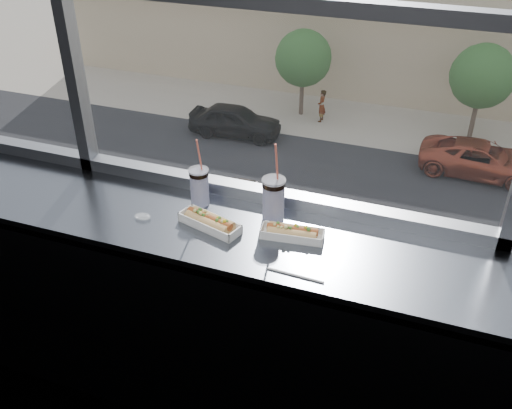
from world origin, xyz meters
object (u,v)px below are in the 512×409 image
(hotdog_tray_right, at_px, (292,232))
(car_far_b, at_px, (483,154))
(wrapper, at_px, (143,216))
(hotdog_tray_left, at_px, (210,222))
(tree_center, at_px, (483,76))
(soda_cup_right, at_px, (273,197))
(car_near_c, at_px, (364,229))
(tree_left, at_px, (303,58))
(soda_cup_left, at_px, (199,185))
(car_far_a, at_px, (235,116))
(car_near_b, at_px, (251,204))
(car_near_a, at_px, (74,173))
(loose_straw, at_px, (295,275))
(pedestrian_a, at_px, (322,103))

(hotdog_tray_right, xyz_separation_m, car_far_b, (2.36, 24.25, -11.01))
(hotdog_tray_right, distance_m, wrapper, 0.67)
(hotdog_tray_left, relative_size, tree_center, 0.06)
(hotdog_tray_left, height_order, tree_center, hotdog_tray_left)
(soda_cup_right, bearing_deg, wrapper, -160.21)
(car_far_b, distance_m, car_near_c, 8.98)
(tree_left, bearing_deg, car_near_c, -63.64)
(soda_cup_left, xyz_separation_m, tree_left, (-7.20, 28.13, -8.83))
(hotdog_tray_left, bearing_deg, car_far_a, 128.30)
(hotdog_tray_right, xyz_separation_m, tree_left, (-7.68, 28.25, -8.76))
(car_near_b, bearing_deg, soda_cup_left, -160.95)
(car_near_b, relative_size, car_near_a, 1.25)
(hotdog_tray_left, height_order, car_near_a, hotdog_tray_left)
(loose_straw, bearing_deg, car_near_c, 98.65)
(soda_cup_right, bearing_deg, hotdog_tray_right, -41.41)
(car_far_a, xyz_separation_m, car_near_c, (8.48, -8.00, -0.10))
(wrapper, height_order, car_far_b, wrapper)
(hotdog_tray_left, height_order, car_far_a, hotdog_tray_left)
(soda_cup_right, height_order, wrapper, soda_cup_right)
(hotdog_tray_right, distance_m, car_near_a, 24.64)
(tree_center, bearing_deg, car_far_b, -81.73)
(loose_straw, relative_size, car_near_c, 0.04)
(soda_cup_left, height_order, car_far_a, soda_cup_left)
(tree_left, height_order, tree_center, tree_center)
(hotdog_tray_right, relative_size, car_near_b, 0.04)
(car_far_b, bearing_deg, soda_cup_left, 175.77)
(wrapper, xyz_separation_m, car_near_c, (-1.07, 16.33, -11.02))
(hotdog_tray_right, xyz_separation_m, car_near_c, (-1.73, 16.25, -11.04))
(car_far_b, distance_m, car_near_a, 18.93)
(hotdog_tray_right, distance_m, soda_cup_left, 0.50)
(soda_cup_left, relative_size, tree_center, 0.07)
(hotdog_tray_right, height_order, tree_center, hotdog_tray_right)
(hotdog_tray_left, height_order, car_far_b, hotdog_tray_left)
(car_far_a, height_order, tree_left, tree_left)
(hotdog_tray_right, bearing_deg, wrapper, -179.21)
(car_near_c, xyz_separation_m, pedestrian_a, (-4.59, 11.41, 0.06))
(hotdog_tray_right, relative_size, car_near_a, 0.05)
(car_far_a, relative_size, car_near_a, 1.22)
(hotdog_tray_left, relative_size, car_near_a, 0.05)
(car_near_b, bearing_deg, car_far_b, -48.14)
(tree_center, bearing_deg, tree_left, 180.00)
(hotdog_tray_right, distance_m, pedestrian_a, 30.42)
(car_near_c, bearing_deg, pedestrian_a, 25.88)
(car_near_b, relative_size, car_near_c, 1.12)
(wrapper, xyz_separation_m, tree_left, (-7.01, 28.33, -8.74))
(car_near_a, height_order, tree_left, tree_left)
(car_far_a, xyz_separation_m, car_near_b, (3.90, -8.00, 0.03))
(soda_cup_left, bearing_deg, car_near_c, 94.45)
(hotdog_tray_left, xyz_separation_m, car_near_b, (-5.96, 16.29, -10.92))
(car_near_b, distance_m, pedestrian_a, 11.41)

